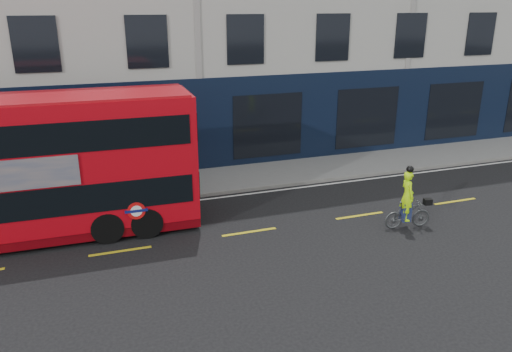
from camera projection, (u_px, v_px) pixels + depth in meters
name	position (u px, v px, depth m)	size (l,w,h in m)	color
ground	(265.00, 253.00, 14.57)	(120.00, 120.00, 0.00)	black
pavement	(211.00, 181.00, 20.35)	(60.00, 3.00, 0.12)	slate
kerb	(220.00, 193.00, 19.01)	(60.00, 0.12, 0.13)	slate
road_edge_line	(223.00, 197.00, 18.76)	(58.00, 0.10, 0.01)	silver
lane_dashes	(249.00, 232.00, 15.90)	(58.00, 0.12, 0.01)	gold
bus	(12.00, 170.00, 14.76)	(10.90, 2.69, 4.37)	#B80711
cyclist	(408.00, 207.00, 15.98)	(1.60, 0.65, 2.13)	#414446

